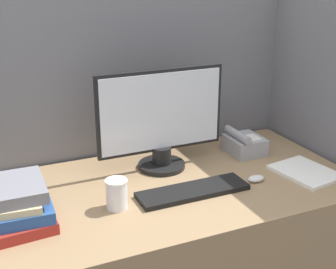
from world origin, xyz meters
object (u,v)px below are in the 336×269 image
coffee_cup (117,194)px  desk_telephone (244,144)px  monitor (161,123)px  keyboard (193,191)px  mouse (256,179)px  book_stack (17,204)px

coffee_cup → desk_telephone: desk_telephone is taller
monitor → keyboard: monitor is taller
monitor → desk_telephone: size_ratio=3.12×
mouse → book_stack: book_stack is taller
monitor → coffee_cup: size_ratio=4.98×
mouse → monitor: bearing=135.9°
mouse → coffee_cup: 0.59m
monitor → book_stack: 0.68m
keyboard → mouse: bearing=-2.6°
book_stack → desk_telephone: 1.07m
coffee_cup → book_stack: (-0.34, 0.04, 0.01)m
mouse → keyboard: bearing=177.4°
keyboard → book_stack: size_ratio=1.46×
book_stack → desk_telephone: bearing=11.6°
keyboard → coffee_cup: (-0.30, 0.01, 0.05)m
keyboard → coffee_cup: 0.31m
monitor → book_stack: (-0.63, -0.22, -0.13)m
mouse → book_stack: size_ratio=0.24×
mouse → desk_telephone: desk_telephone is taller
mouse → coffee_cup: coffee_cup is taller
coffee_cup → book_stack: 0.34m
keyboard → coffee_cup: bearing=178.0°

